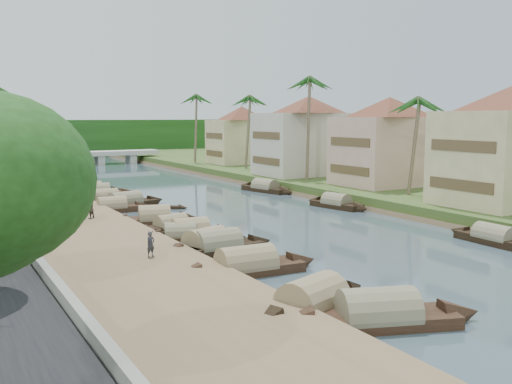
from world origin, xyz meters
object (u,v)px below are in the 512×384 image
building_near (510,144)px  person_near (151,244)px  sampan_0 (378,317)px  bridge (83,155)px  sampan_1 (313,305)px

building_near → person_near: (-32.90, -1.10, -4.85)m
sampan_0 → person_near: person_near is taller
person_near → bridge: bearing=59.7°
bridge → sampan_1: size_ratio=3.18×
bridge → sampan_0: 88.71m
building_near → sampan_0: building_near is taller
bridge → sampan_1: (-10.16, -85.65, -1.30)m
sampan_0 → sampan_1: 3.00m
sampan_1 → sampan_0: bearing=-79.7°
sampan_1 → person_near: person_near is taller
bridge → sampan_0: bearing=-95.6°
sampan_0 → person_near: size_ratio=6.47×
sampan_1 → person_near: bearing=90.6°
building_near → sampan_0: (-27.69, -14.27, -5.96)m
sampan_1 → bridge: bearing=64.3°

